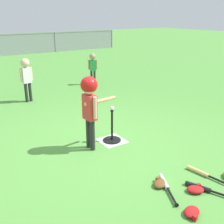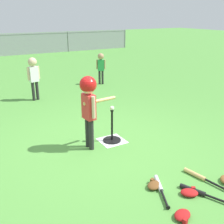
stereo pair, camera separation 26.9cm
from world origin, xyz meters
The scene contains 13 objects.
ground_plane centered at (0.00, 0.00, 0.00)m, with size 60.00×60.00×0.00m, color #51933D.
home_plate centered at (0.25, 0.10, 0.00)m, with size 0.44×0.44×0.01m, color white.
batting_tee centered at (0.25, 0.10, 0.09)m, with size 0.32×0.32×0.58m.
baseball_on_tee centered at (0.25, 0.10, 0.62)m, with size 0.07×0.07×0.07m, color white.
batter_child centered at (-0.20, 0.06, 0.88)m, with size 0.65×0.35×1.24m.
fielder_near_right centered at (2.00, 3.86, 0.63)m, with size 0.27×0.20×0.99m.
fielder_deep_center centered at (-0.28, 3.21, 0.72)m, with size 0.33×0.22×1.11m.
spare_bat_silver centered at (0.09, -1.42, 0.03)m, with size 0.33×0.60×0.06m.
spare_bat_wood centered at (0.71, -1.52, 0.03)m, with size 0.18×0.67×0.06m.
spare_bat_black centered at (0.43, -1.75, 0.03)m, with size 0.32×0.63×0.06m.
glove_by_plate centered at (0.04, -1.37, 0.04)m, with size 0.26×0.23×0.07m.
glove_tossed_aside centered at (0.33, -1.72, 0.04)m, with size 0.27×0.25×0.07m.
glove_outfield_drop centered at (-0.04, -1.97, 0.04)m, with size 0.26×0.22×0.07m.
Camera 2 is at (-1.92, -3.67, 2.15)m, focal length 43.12 mm.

